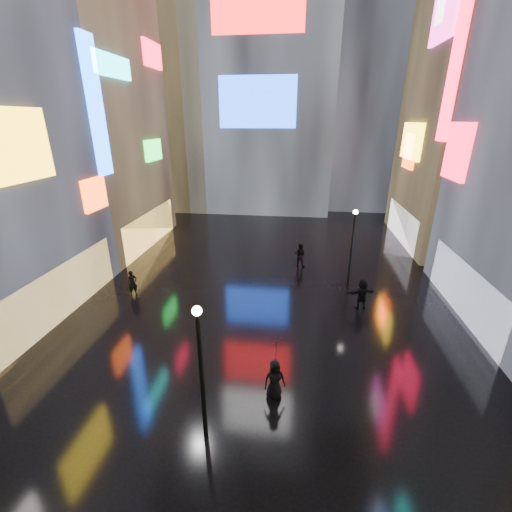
# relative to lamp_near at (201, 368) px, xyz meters

# --- Properties ---
(ground) EXTENTS (140.00, 140.00, 0.00)m
(ground) POSITION_rel_lamp_near_xyz_m (1.18, 12.71, -2.94)
(ground) COLOR black
(ground) RESTS_ON ground
(building_left_far) EXTENTS (10.28, 12.00, 22.00)m
(building_left_far) POSITION_rel_lamp_near_xyz_m (-14.80, 18.71, 8.04)
(building_left_far) COLOR black
(building_left_far) RESTS_ON ground
(building_right_far) EXTENTS (10.28, 12.00, 28.00)m
(building_right_far) POSITION_rel_lamp_near_xyz_m (17.16, 22.71, 11.03)
(building_right_far) COLOR black
(building_right_far) RESTS_ON ground
(tower_main) EXTENTS (16.00, 14.20, 42.00)m
(tower_main) POSITION_rel_lamp_near_xyz_m (-1.82, 36.69, 18.06)
(tower_main) COLOR black
(tower_main) RESTS_ON ground
(tower_flank_right) EXTENTS (12.00, 12.00, 34.00)m
(tower_flank_right) POSITION_rel_lamp_near_xyz_m (10.18, 38.71, 14.06)
(tower_flank_right) COLOR black
(tower_flank_right) RESTS_ON ground
(tower_flank_left) EXTENTS (10.00, 10.00, 26.00)m
(tower_flank_left) POSITION_rel_lamp_near_xyz_m (-12.82, 34.71, 10.06)
(tower_flank_left) COLOR black
(tower_flank_left) RESTS_ON ground
(lamp_near) EXTENTS (0.30, 0.30, 5.20)m
(lamp_near) POSITION_rel_lamp_near_xyz_m (0.00, 0.00, 0.00)
(lamp_near) COLOR black
(lamp_near) RESTS_ON ground
(lamp_far) EXTENTS (0.30, 0.30, 5.20)m
(lamp_far) POSITION_rel_lamp_near_xyz_m (6.37, 12.62, 0.00)
(lamp_far) COLOR black
(lamp_far) RESTS_ON ground
(pedestrian_4) EXTENTS (0.97, 0.78, 1.72)m
(pedestrian_4) POSITION_rel_lamp_near_xyz_m (2.24, 2.11, -2.09)
(pedestrian_4) COLOR black
(pedestrian_4) RESTS_ON ground
(pedestrian_5) EXTENTS (1.78, 1.05, 1.83)m
(pedestrian_5) POSITION_rel_lamp_near_xyz_m (6.75, 9.68, -2.03)
(pedestrian_5) COLOR black
(pedestrian_5) RESTS_ON ground
(pedestrian_6) EXTENTS (0.71, 0.69, 1.65)m
(pedestrian_6) POSITION_rel_lamp_near_xyz_m (-7.22, 9.54, -2.12)
(pedestrian_6) COLOR black
(pedestrian_6) RESTS_ON ground
(pedestrian_7) EXTENTS (0.99, 0.84, 1.81)m
(pedestrian_7) POSITION_rel_lamp_near_xyz_m (3.12, 15.51, -2.04)
(pedestrian_7) COLOR black
(pedestrian_7) RESTS_ON ground
(umbrella_2) EXTENTS (1.17, 1.15, 0.97)m
(umbrella_2) POSITION_rel_lamp_near_xyz_m (2.24, 2.11, -0.74)
(umbrella_2) COLOR black
(umbrella_2) RESTS_ON pedestrian_4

